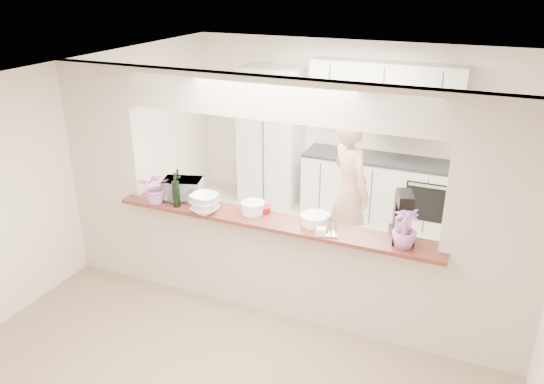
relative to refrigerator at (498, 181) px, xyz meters
The scene contains 19 objects.
floor 3.46m from the refrigerator, 127.72° to the right, with size 6.00×6.00×0.00m, color tan.
tile_overlay 2.48m from the refrigerator, 151.78° to the right, with size 5.00×2.90×0.01m, color beige.
partition 3.41m from the refrigerator, 127.72° to the right, with size 5.00×0.15×2.50m.
bar_counter 3.37m from the refrigerator, 127.68° to the right, with size 3.40×0.38×1.09m.
kitchen_cabinets 2.24m from the refrigerator, behind, with size 3.15×0.62×2.25m.
refrigerator is the anchor object (origin of this frame).
flower_left 4.39m from the refrigerator, 140.11° to the right, with size 0.32×0.28×0.36m, color pink.
wine_bottle_a 4.20m from the refrigerator, 137.91° to the right, with size 0.08×0.08×0.38m.
wine_bottle_b 4.14m from the refrigerator, 141.25° to the right, with size 0.07×0.07×0.33m.
toaster_oven 4.10m from the refrigerator, 140.46° to the right, with size 0.41×0.28×0.23m, color #B1B2B6.
serving_bowls 3.95m from the refrigerator, 134.28° to the right, with size 0.27×0.27×0.20m, color white.
plate_stack_a 3.50m from the refrigerator, 131.28° to the right, with size 0.25×0.25×0.11m.
plate_stack_b 3.10m from the refrigerator, 121.89° to the right, with size 0.29×0.29×0.10m.
red_bowl 3.39m from the refrigerator, 130.56° to the right, with size 0.14×0.14×0.07m, color maroon.
tan_bowl 3.16m from the refrigerator, 121.62° to the right, with size 0.14×0.14×0.06m, color #C2B589.
utensil_caddy 3.18m from the refrigerator, 117.56° to the right, with size 0.25×0.20×0.20m.
stand_mixer 2.74m from the refrigerator, 107.29° to the right, with size 0.28×0.35×0.46m.
flower_right 2.89m from the refrigerator, 105.23° to the right, with size 0.22×0.22×0.39m, color #CD6FCE.
person 2.08m from the refrigerator, 142.59° to the right, with size 0.67×0.44×1.83m, color tan.
Camera 1 is at (1.88, -4.42, 3.38)m, focal length 35.00 mm.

